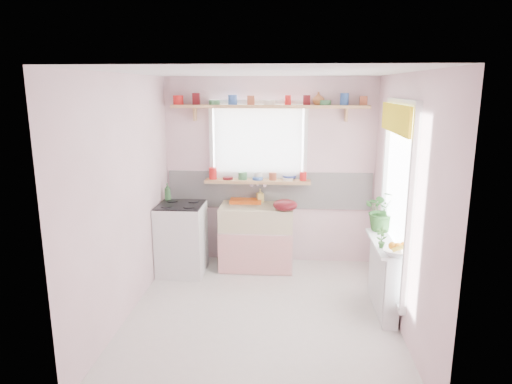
{
  "coord_description": "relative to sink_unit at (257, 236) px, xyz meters",
  "views": [
    {
      "loc": [
        0.29,
        -4.44,
        2.36
      ],
      "look_at": [
        -0.1,
        0.55,
        1.21
      ],
      "focal_mm": 32.0,
      "sensor_mm": 36.0,
      "label": 1
    }
  ],
  "objects": [
    {
      "name": "pine_shelf",
      "position": [
        0.15,
        0.18,
        1.69
      ],
      "size": [
        2.52,
        0.24,
        0.04
      ],
      "primitive_type": "cube",
      "color": "tan",
      "rests_on": "room"
    },
    {
      "name": "sill_cup",
      "position": [
        0.01,
        0.25,
        0.77
      ],
      "size": [
        0.14,
        0.14,
        0.09
      ],
      "primitive_type": "imported",
      "rotation": [
        0.0,
        0.0,
        -0.34
      ],
      "color": "white",
      "rests_on": "windowsill"
    },
    {
      "name": "cooker_bottle",
      "position": [
        -1.17,
        -0.04,
        0.6
      ],
      "size": [
        0.09,
        0.09,
        0.22
      ],
      "primitive_type": "imported",
      "rotation": [
        0.0,
        0.0,
        0.0
      ],
      "color": "#38713D",
      "rests_on": "cooker"
    },
    {
      "name": "sill_crockery",
      "position": [
        -0.02,
        0.19,
        0.78
      ],
      "size": [
        1.35,
        0.11,
        0.12
      ],
      "color": "red",
      "rests_on": "windowsill"
    },
    {
      "name": "sink_unit",
      "position": [
        0.0,
        0.0,
        0.0
      ],
      "size": [
        0.95,
        0.65,
        1.11
      ],
      "color": "white",
      "rests_on": "ground"
    },
    {
      "name": "fruit_bowl",
      "position": [
        1.48,
        -1.49,
        0.38
      ],
      "size": [
        0.37,
        0.37,
        0.07
      ],
      "primitive_type": "imported",
      "rotation": [
        0.0,
        0.0,
        -0.4
      ],
      "color": "silver",
      "rests_on": "radiator_ledge"
    },
    {
      "name": "shelf_vase",
      "position": [
        0.77,
        0.24,
        1.79
      ],
      "size": [
        0.16,
        0.16,
        0.16
      ],
      "primitive_type": "imported",
      "rotation": [
        0.0,
        0.0,
        0.01
      ],
      "color": "#B66938",
      "rests_on": "pine_shelf"
    },
    {
      "name": "jade_plant",
      "position": [
        1.48,
        -0.69,
        0.58
      ],
      "size": [
        0.45,
        0.39,
        0.48
      ],
      "primitive_type": "imported",
      "rotation": [
        0.0,
        0.0,
        0.06
      ],
      "color": "#2F6528",
      "rests_on": "radiator_ledge"
    },
    {
      "name": "dish_tray",
      "position": [
        -0.16,
        0.21,
        0.44
      ],
      "size": [
        0.43,
        0.33,
        0.04
      ],
      "primitive_type": "cube",
      "rotation": [
        0.0,
        0.0,
        0.03
      ],
      "color": "#EB5C14",
      "rests_on": "sink_unit"
    },
    {
      "name": "cooker",
      "position": [
        -0.95,
        -0.24,
        0.03
      ],
      "size": [
        0.58,
        0.58,
        0.93
      ],
      "color": "white",
      "rests_on": "ground"
    },
    {
      "name": "fruit",
      "position": [
        1.49,
        -1.49,
        0.44
      ],
      "size": [
        0.2,
        0.14,
        0.1
      ],
      "color": "orange",
      "rests_on": "fruit_bowl"
    },
    {
      "name": "radiator_ledge",
      "position": [
        1.45,
        -1.09,
        -0.03
      ],
      "size": [
        0.22,
        0.95,
        0.78
      ],
      "color": "white",
      "rests_on": "ground"
    },
    {
      "name": "room",
      "position": [
        0.81,
        -0.43,
        0.94
      ],
      "size": [
        3.2,
        3.2,
        3.2
      ],
      "color": "silver",
      "rests_on": "ground"
    },
    {
      "name": "shelf_crockery",
      "position": [
        0.15,
        0.18,
        1.76
      ],
      "size": [
        2.47,
        0.11,
        0.12
      ],
      "color": "red",
      "rests_on": "pine_shelf"
    },
    {
      "name": "windowsill",
      "position": [
        -0.0,
        0.19,
        0.71
      ],
      "size": [
        1.4,
        0.22,
        0.04
      ],
      "primitive_type": "cube",
      "color": "tan",
      "rests_on": "room"
    },
    {
      "name": "herb_pot",
      "position": [
        1.36,
        -1.28,
        0.45
      ],
      "size": [
        0.13,
        0.11,
        0.22
      ],
      "primitive_type": "imported",
      "rotation": [
        0.0,
        0.0,
        -0.32
      ],
      "color": "#376A2A",
      "rests_on": "radiator_ledge"
    },
    {
      "name": "sill_bowl",
      "position": [
        0.42,
        0.25,
        0.76
      ],
      "size": [
        0.24,
        0.24,
        0.06
      ],
      "primitive_type": "imported",
      "rotation": [
        0.0,
        0.0,
        0.39
      ],
      "color": "#30429C",
      "rests_on": "windowsill"
    },
    {
      "name": "soap_bottle_sink",
      "position": [
        0.03,
        0.21,
        0.51
      ],
      "size": [
        0.11,
        0.11,
        0.18
      ],
      "primitive_type": "imported",
      "rotation": [
        0.0,
        0.0,
        0.36
      ],
      "color": "#D3C05E",
      "rests_on": "sink_unit"
    },
    {
      "name": "colander",
      "position": [
        0.37,
        -0.19,
        0.49
      ],
      "size": [
        0.37,
        0.37,
        0.14
      ],
      "primitive_type": "ellipsoid",
      "rotation": [
        0.0,
        0.0,
        0.24
      ],
      "color": "#590F15",
      "rests_on": "sink_unit"
    }
  ]
}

